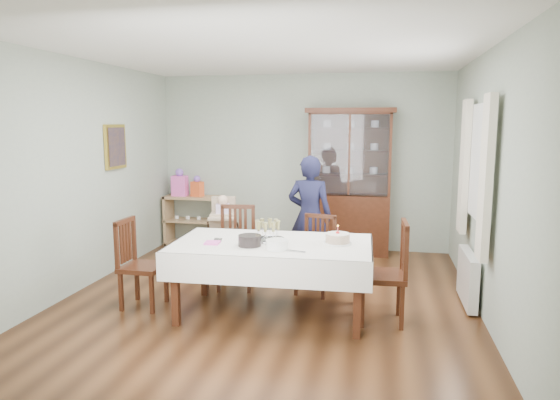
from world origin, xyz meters
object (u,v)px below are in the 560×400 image
(champagne_tray, at_px, (268,234))
(gift_bag_orange, at_px, (197,187))
(chair_end_right, at_px, (383,292))
(high_chair, at_px, (223,239))
(chair_far_left, at_px, (236,264))
(woman, at_px, (310,216))
(chair_end_left, at_px, (142,281))
(chair_far_right, at_px, (315,270))
(china_cabinet, at_px, (349,180))
(sideboard, at_px, (193,220))
(dining_table, at_px, (272,278))
(birthday_cake, at_px, (338,239))
(gift_bag_pink, at_px, (180,184))

(champagne_tray, xyz_separation_m, gift_bag_orange, (-1.74, 2.58, 0.12))
(chair_end_right, relative_size, high_chair, 1.02)
(chair_far_left, xyz_separation_m, woman, (0.80, 0.62, 0.49))
(woman, bearing_deg, chair_end_left, 46.86)
(chair_far_left, distance_m, chair_far_right, 0.95)
(chair_far_right, xyz_separation_m, champagne_tray, (-0.41, -0.68, 0.56))
(woman, height_order, champagne_tray, woman)
(china_cabinet, bearing_deg, sideboard, 179.51)
(dining_table, xyz_separation_m, chair_end_left, (-1.41, -0.06, -0.10))
(birthday_cake, bearing_deg, gift_bag_pink, 136.85)
(gift_bag_orange, bearing_deg, dining_table, -55.85)
(chair_end_right, distance_m, gift_bag_orange, 3.98)
(woman, xyz_separation_m, gift_bag_orange, (-1.99, 1.27, 0.17))
(chair_far_right, relative_size, woman, 0.57)
(chair_far_left, bearing_deg, china_cabinet, 49.63)
(chair_end_right, distance_m, gift_bag_pink, 4.21)
(china_cabinet, distance_m, champagne_tray, 2.68)
(dining_table, distance_m, chair_end_left, 1.42)
(chair_end_left, distance_m, high_chair, 1.66)
(champagne_tray, height_order, birthday_cake, champagne_tray)
(dining_table, relative_size, high_chair, 2.04)
(gift_bag_pink, bearing_deg, dining_table, -51.70)
(dining_table, distance_m, champagne_tray, 0.45)
(birthday_cake, bearing_deg, gift_bag_orange, 133.60)
(sideboard, relative_size, birthday_cake, 3.22)
(chair_far_left, bearing_deg, high_chair, 109.83)
(champagne_tray, bearing_deg, china_cabinet, 75.44)
(sideboard, distance_m, high_chair, 1.42)
(gift_bag_pink, bearing_deg, chair_far_left, -51.88)
(china_cabinet, height_order, gift_bag_pink, china_cabinet)
(dining_table, relative_size, champagne_tray, 5.74)
(china_cabinet, distance_m, chair_far_left, 2.40)
(chair_far_left, height_order, high_chair, high_chair)
(chair_far_left, distance_m, chair_end_right, 1.87)
(sideboard, distance_m, woman, 2.48)
(high_chair, relative_size, champagne_tray, 2.81)
(chair_far_right, distance_m, chair_end_right, 1.06)
(china_cabinet, relative_size, chair_end_right, 2.15)
(chair_end_left, relative_size, chair_end_right, 0.94)
(chair_end_left, relative_size, high_chair, 0.95)
(high_chair, height_order, champagne_tray, high_chair)
(chair_far_left, height_order, gift_bag_orange, gift_bag_orange)
(birthday_cake, bearing_deg, woman, 109.64)
(high_chair, bearing_deg, china_cabinet, 22.27)
(dining_table, xyz_separation_m, gift_bag_orange, (-1.80, 2.65, 0.56))
(sideboard, distance_m, champagne_tray, 3.21)
(champagne_tray, relative_size, gift_bag_orange, 1.06)
(chair_far_left, distance_m, gift_bag_pink, 2.51)
(sideboard, xyz_separation_m, high_chair, (0.87, -1.12, -0.01))
(dining_table, distance_m, sideboard, 3.28)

